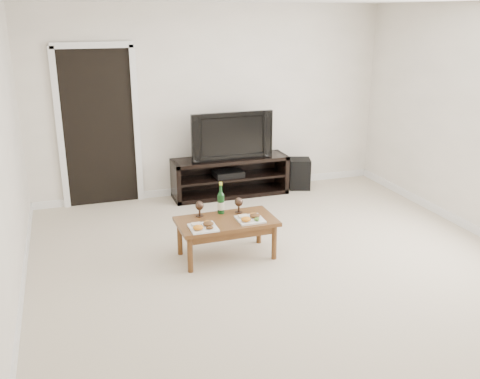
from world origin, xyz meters
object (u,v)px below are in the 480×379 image
object	(u,v)px
subwoofer	(300,174)
television	(230,135)
media_console	(230,177)
coffee_table	(227,238)

from	to	relation	value
subwoofer	television	bearing A→B (deg)	-163.28
media_console	television	distance (m)	0.60
coffee_table	subwoofer	bearing A→B (deg)	48.04
media_console	coffee_table	world-z (taller)	media_console
subwoofer	coffee_table	bearing A→B (deg)	-114.30
media_console	subwoofer	distance (m)	1.07
media_console	coffee_table	distance (m)	2.02
television	media_console	bearing A→B (deg)	0.00
media_console	coffee_table	size ratio (longest dim) A/B	1.58
television	coffee_table	world-z (taller)	television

